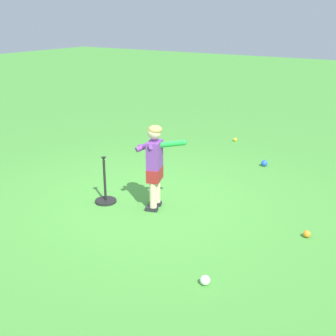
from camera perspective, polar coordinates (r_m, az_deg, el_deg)
name	(u,v)px	position (r m, az deg, el deg)	size (l,w,h in m)	color
ground_plane	(150,202)	(5.80, -2.39, -4.45)	(40.00, 40.00, 0.00)	#479338
child_batter	(155,159)	(5.40, -1.69, 1.12)	(0.58, 0.38, 1.08)	#232328
play_ball_behind_batter	(264,163)	(7.28, 12.32, 0.62)	(0.10, 0.10, 0.10)	blue
play_ball_far_right	(235,139)	(8.61, 8.65, 3.66)	(0.07, 0.07, 0.07)	yellow
play_ball_far_left	(307,234)	(5.15, 17.48, -8.12)	(0.08, 0.08, 0.08)	orange
play_ball_by_bucket	(205,280)	(4.16, 4.81, -14.23)	(0.09, 0.09, 0.09)	white
batting_tee	(105,195)	(5.82, -8.08, -3.43)	(0.28, 0.28, 0.62)	black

